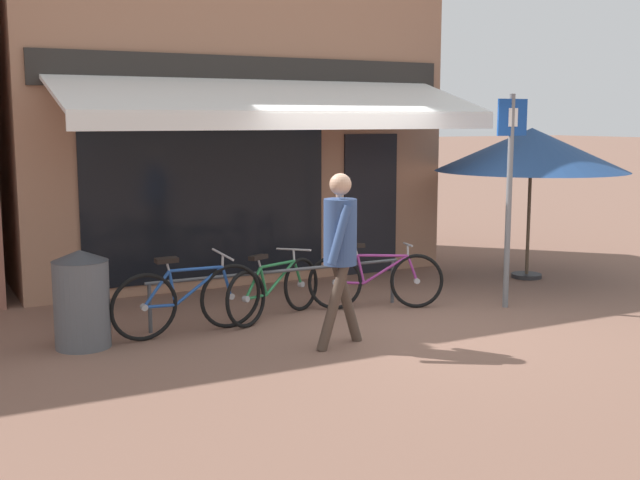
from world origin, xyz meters
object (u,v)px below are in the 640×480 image
Objects in this scene: bicycle_blue at (188,299)px; bicycle_green at (274,289)px; parking_sign at (510,179)px; pedestrian_adult at (340,240)px; bicycle_purple at (376,279)px; litter_bin at (82,299)px; cafe_parasol at (531,150)px.

bicycle_blue is 1.15m from bicycle_green.
bicycle_blue is at bearing 171.56° from parking_sign.
bicycle_purple is at bearing 49.90° from pedestrian_adult.
parking_sign reaches higher than bicycle_purple.
pedestrian_adult is at bearing -26.26° from litter_bin.
parking_sign is at bearing -12.99° from bicycle_blue.
bicycle_blue is at bearing 165.76° from bicycle_green.
bicycle_green is 1.51× the size of litter_bin.
bicycle_purple is 0.61× the size of parking_sign.
litter_bin is (-2.36, 1.17, -0.60)m from pedestrian_adult.
parking_sign is (2.79, -0.81, 1.24)m from bicycle_green.
parking_sign is at bearing -42.27° from bicycle_green.
pedestrian_adult is 2.76m from parking_sign.
cafe_parasol is (4.19, 1.85, 0.77)m from pedestrian_adult.
bicycle_green is at bearing 4.72° from litter_bin.
bicycle_purple is 3.56m from litter_bin.
bicycle_blue is 1.73× the size of litter_bin.
litter_bin is at bearing 172.86° from parking_sign.
litter_bin is 0.37× the size of cafe_parasol.
bicycle_purple is 3.41m from cafe_parasol.
cafe_parasol is (6.55, 0.69, 1.37)m from litter_bin.
bicycle_green is 1.33m from bicycle_purple.
parking_sign reaches higher than bicycle_green.
pedestrian_adult reaches higher than litter_bin.
cafe_parasol reaches higher than litter_bin.
litter_bin is at bearing -156.12° from bicycle_purple.
bicycle_blue is 1.12m from litter_bin.
litter_bin reaches higher than bicycle_blue.
bicycle_green is 0.55× the size of cafe_parasol.
litter_bin is at bearing 158.72° from bicycle_green.
pedestrian_adult is 0.65× the size of cafe_parasol.
bicycle_green is 0.85× the size of pedestrian_adult.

